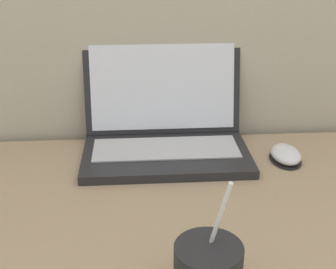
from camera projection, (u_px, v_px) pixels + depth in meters
laptop at (165, 127)px, 1.08m from camera, size 0.38×0.27×0.25m
computer_mouse at (286, 155)px, 1.05m from camera, size 0.07×0.10×0.03m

